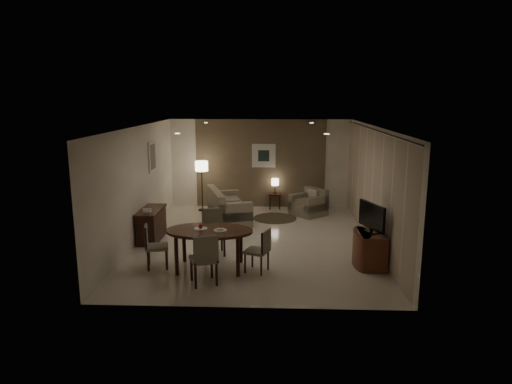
{
  "coord_description": "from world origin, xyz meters",
  "views": [
    {
      "loc": [
        0.44,
        -10.36,
        3.37
      ],
      "look_at": [
        0.0,
        0.2,
        1.15
      ],
      "focal_mm": 32.0,
      "sensor_mm": 36.0,
      "label": 1
    }
  ],
  "objects_px": {
    "sofa": "(229,205)",
    "chair_right": "(257,250)",
    "floor_lamp": "(202,186)",
    "chair_left": "(157,246)",
    "tv_cabinet": "(371,249)",
    "chair_near": "(204,258)",
    "chair_far": "(214,233)",
    "console_desk": "(151,225)",
    "dining_table": "(210,249)",
    "side_table": "(275,201)",
    "armchair": "(308,202)"
  },
  "relations": [
    {
      "from": "chair_right",
      "to": "armchair",
      "type": "xyz_separation_m",
      "value": [
        1.32,
        4.42,
        -0.05
      ]
    },
    {
      "from": "floor_lamp",
      "to": "chair_left",
      "type": "bearing_deg",
      "value": -92.01
    },
    {
      "from": "dining_table",
      "to": "tv_cabinet",
      "type": "bearing_deg",
      "value": 5.35
    },
    {
      "from": "chair_right",
      "to": "floor_lamp",
      "type": "xyz_separation_m",
      "value": [
        -1.83,
        4.83,
        0.32
      ]
    },
    {
      "from": "dining_table",
      "to": "chair_far",
      "type": "xyz_separation_m",
      "value": [
        -0.03,
        0.84,
        0.09
      ]
    },
    {
      "from": "dining_table",
      "to": "armchair",
      "type": "xyz_separation_m",
      "value": [
        2.25,
        4.31,
        -0.02
      ]
    },
    {
      "from": "chair_left",
      "to": "tv_cabinet",
      "type": "bearing_deg",
      "value": -99.38
    },
    {
      "from": "console_desk",
      "to": "floor_lamp",
      "type": "relative_size",
      "value": 0.8
    },
    {
      "from": "chair_left",
      "to": "sofa",
      "type": "distance_m",
      "value": 3.79
    },
    {
      "from": "chair_left",
      "to": "sofa",
      "type": "relative_size",
      "value": 0.48
    },
    {
      "from": "tv_cabinet",
      "to": "side_table",
      "type": "relative_size",
      "value": 1.9
    },
    {
      "from": "side_table",
      "to": "console_desk",
      "type": "bearing_deg",
      "value": -132.17
    },
    {
      "from": "chair_left",
      "to": "sofa",
      "type": "height_order",
      "value": "chair_left"
    },
    {
      "from": "dining_table",
      "to": "side_table",
      "type": "bearing_deg",
      "value": 75.71
    },
    {
      "from": "dining_table",
      "to": "side_table",
      "type": "distance_m",
      "value": 5.22
    },
    {
      "from": "console_desk",
      "to": "chair_left",
      "type": "height_order",
      "value": "chair_left"
    },
    {
      "from": "sofa",
      "to": "console_desk",
      "type": "bearing_deg",
      "value": 120.66
    },
    {
      "from": "console_desk",
      "to": "chair_left",
      "type": "relative_size",
      "value": 1.36
    },
    {
      "from": "sofa",
      "to": "side_table",
      "type": "relative_size",
      "value": 3.87
    },
    {
      "from": "chair_far",
      "to": "sofa",
      "type": "relative_size",
      "value": 0.53
    },
    {
      "from": "tv_cabinet",
      "to": "sofa",
      "type": "xyz_separation_m",
      "value": [
        -3.22,
        3.35,
        0.08
      ]
    },
    {
      "from": "chair_left",
      "to": "side_table",
      "type": "distance_m",
      "value": 5.56
    },
    {
      "from": "chair_near",
      "to": "sofa",
      "type": "bearing_deg",
      "value": -111.28
    },
    {
      "from": "tv_cabinet",
      "to": "floor_lamp",
      "type": "distance_m",
      "value": 6.06
    },
    {
      "from": "chair_far",
      "to": "console_desk",
      "type": "bearing_deg",
      "value": 134.75
    },
    {
      "from": "tv_cabinet",
      "to": "chair_right",
      "type": "relative_size",
      "value": 1.05
    },
    {
      "from": "chair_near",
      "to": "side_table",
      "type": "distance_m",
      "value": 5.94
    },
    {
      "from": "sofa",
      "to": "chair_left",
      "type": "bearing_deg",
      "value": 146.28
    },
    {
      "from": "dining_table",
      "to": "side_table",
      "type": "relative_size",
      "value": 3.61
    },
    {
      "from": "sofa",
      "to": "chair_right",
      "type": "bearing_deg",
      "value": 176.47
    },
    {
      "from": "console_desk",
      "to": "chair_far",
      "type": "height_order",
      "value": "chair_far"
    },
    {
      "from": "chair_left",
      "to": "armchair",
      "type": "xyz_separation_m",
      "value": [
        3.31,
        4.29,
        -0.06
      ]
    },
    {
      "from": "chair_right",
      "to": "floor_lamp",
      "type": "bearing_deg",
      "value": -137.54
    },
    {
      "from": "sofa",
      "to": "armchair",
      "type": "distance_m",
      "value": 2.33
    },
    {
      "from": "floor_lamp",
      "to": "console_desk",
      "type": "bearing_deg",
      "value": -104.66
    },
    {
      "from": "console_desk",
      "to": "dining_table",
      "type": "distance_m",
      "value": 2.45
    },
    {
      "from": "side_table",
      "to": "floor_lamp",
      "type": "xyz_separation_m",
      "value": [
        -2.18,
        -0.34,
        0.51
      ]
    },
    {
      "from": "tv_cabinet",
      "to": "chair_near",
      "type": "relative_size",
      "value": 0.94
    },
    {
      "from": "side_table",
      "to": "floor_lamp",
      "type": "height_order",
      "value": "floor_lamp"
    },
    {
      "from": "console_desk",
      "to": "tv_cabinet",
      "type": "bearing_deg",
      "value": -17.05
    },
    {
      "from": "chair_left",
      "to": "chair_right",
      "type": "relative_size",
      "value": 1.03
    },
    {
      "from": "chair_left",
      "to": "floor_lamp",
      "type": "height_order",
      "value": "floor_lamp"
    },
    {
      "from": "console_desk",
      "to": "dining_table",
      "type": "relative_size",
      "value": 0.7
    },
    {
      "from": "console_desk",
      "to": "dining_table",
      "type": "bearing_deg",
      "value": -47.41
    },
    {
      "from": "chair_left",
      "to": "floor_lamp",
      "type": "xyz_separation_m",
      "value": [
        0.16,
        4.7,
        0.31
      ]
    },
    {
      "from": "chair_right",
      "to": "side_table",
      "type": "distance_m",
      "value": 5.18
    },
    {
      "from": "chair_right",
      "to": "armchair",
      "type": "height_order",
      "value": "chair_right"
    },
    {
      "from": "chair_left",
      "to": "side_table",
      "type": "height_order",
      "value": "chair_left"
    },
    {
      "from": "tv_cabinet",
      "to": "dining_table",
      "type": "distance_m",
      "value": 3.25
    },
    {
      "from": "chair_right",
      "to": "floor_lamp",
      "type": "height_order",
      "value": "floor_lamp"
    }
  ]
}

